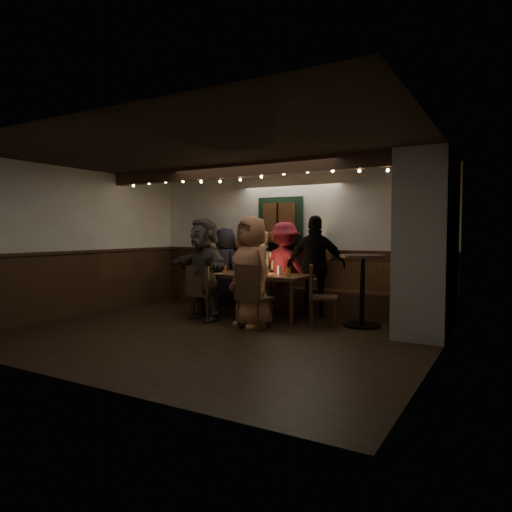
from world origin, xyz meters
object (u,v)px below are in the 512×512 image
Objects in this scene: person_b at (251,262)px; person_d at (284,267)px; person_c at (260,270)px; chair_end at (318,291)px; person_a at (225,267)px; person_f at (204,269)px; dining_table at (250,277)px; chair_near_left at (200,289)px; person_e at (316,266)px; high_top at (362,281)px; person_g at (252,272)px; chair_near_right at (251,293)px.

person_b reaches higher than person_d.
person_c is at bearing 152.45° from person_b.
person_a reaches higher than chair_end.
chair_end is at bearing 153.32° from person_b.
chair_end is at bearing 39.72° from person_f.
person_a is (-2.33, 0.83, 0.24)m from chair_end.
chair_near_left is at bearing -127.08° from dining_table.
person_a reaches higher than person_c.
dining_table is 1.19× the size of person_e.
chair_near_left is 0.35m from person_f.
high_top is (1.96, 0.14, 0.02)m from dining_table.
person_c is at bearing 21.34° from person_d.
person_c is 0.48m from person_d.
person_d is (0.31, 0.73, 0.14)m from dining_table.
person_a is at bearing 160.31° from chair_end.
chair_end is 1.11m from person_g.
person_a is 0.91× the size of person_g.
chair_near_right is at bearing -39.27° from person_g.
person_d is (1.32, 0.00, 0.05)m from person_a.
person_c is at bearing -14.76° from person_e.
person_f is at bearing 131.67° from person_a.
person_c is 0.85× the size of person_e.
chair_near_left is 0.96× the size of chair_end.
chair_near_right is 1.03× the size of chair_end.
high_top is 0.65× the size of person_g.
chair_end is 1.65m from person_c.
chair_end is 0.54× the size of person_b.
dining_table is 0.80m from person_d.
chair_near_right is (0.56, -0.91, -0.13)m from dining_table.
person_d reaches higher than chair_near_left.
person_a is (-1.58, 1.64, 0.22)m from chair_near_right.
high_top is 0.72× the size of person_a.
person_e is at bearing 174.82° from person_b.
chair_near_left is 2.07m from person_e.
person_b is 0.35m from person_c.
person_a is at bearing 133.94° from chair_near_right.
person_e is (0.97, 0.65, 0.20)m from dining_table.
high_top reaches higher than chair_near_left.
chair_near_left is 1.07m from person_g.
person_g is (-0.84, -0.65, 0.32)m from chair_end.
chair_near_right is at bearing -9.93° from chair_near_left.
person_a is 0.87× the size of person_b.
person_c reaches higher than dining_table.
person_d is 0.67m from person_e.
chair_end reaches higher than chair_near_left.
person_e is (1.51, 1.36, 0.37)m from chair_near_left.
chair_near_right is at bearing 105.51° from person_c.
chair_near_left is at bearing 68.29° from person_d.
person_f is (0.03, 0.05, 0.34)m from chair_near_left.
person_e is (1.12, 0.02, 0.13)m from person_c.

